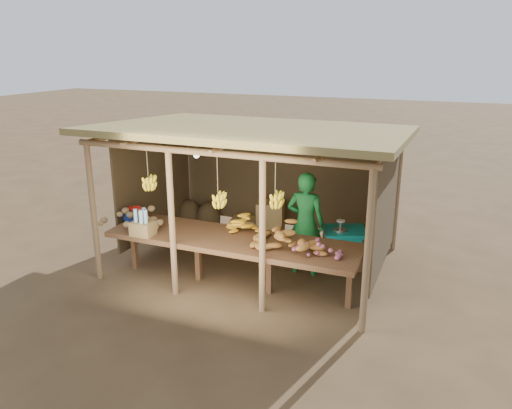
% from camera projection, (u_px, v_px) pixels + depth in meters
% --- Properties ---
extents(ground, '(60.00, 60.00, 0.00)m').
position_uv_depth(ground, '(256.00, 263.00, 8.59)').
color(ground, brown).
rests_on(ground, ground).
extents(stall_structure, '(4.70, 3.50, 2.43)m').
position_uv_depth(stall_structure, '(255.00, 153.00, 8.01)').
color(stall_structure, '#8F6D4A').
rests_on(stall_structure, ground).
extents(counter, '(3.90, 1.05, 0.80)m').
position_uv_depth(counter, '(232.00, 242.00, 7.53)').
color(counter, brown).
rests_on(counter, ground).
extents(potato_heap, '(1.08, 0.71, 0.37)m').
position_uv_depth(potato_heap, '(131.00, 216.00, 7.91)').
color(potato_heap, olive).
rests_on(potato_heap, counter).
extents(sweet_potato_heap, '(1.12, 0.77, 0.36)m').
position_uv_depth(sweet_potato_heap, '(288.00, 235.00, 7.10)').
color(sweet_potato_heap, '#B0712D').
rests_on(sweet_potato_heap, counter).
extents(onion_heap, '(0.80, 0.64, 0.35)m').
position_uv_depth(onion_heap, '(317.00, 242.00, 6.88)').
color(onion_heap, '#B1566C').
rests_on(onion_heap, counter).
extents(banana_pile, '(0.66, 0.48, 0.35)m').
position_uv_depth(banana_pile, '(247.00, 221.00, 7.72)').
color(banana_pile, yellow).
rests_on(banana_pile, counter).
extents(tomato_basin, '(0.39, 0.39, 0.20)m').
position_uv_depth(tomato_basin, '(134.00, 214.00, 8.34)').
color(tomato_basin, navy).
rests_on(tomato_basin, counter).
extents(bottle_box, '(0.34, 0.27, 0.42)m').
position_uv_depth(bottle_box, '(143.00, 225.00, 7.57)').
color(bottle_box, olive).
rests_on(bottle_box, counter).
extents(vendor, '(0.62, 0.41, 1.70)m').
position_uv_depth(vendor, '(305.00, 223.00, 7.98)').
color(vendor, '#17692B').
rests_on(vendor, ground).
extents(tarp_crate, '(0.89, 0.84, 0.85)m').
position_uv_depth(tarp_crate, '(343.00, 247.00, 8.36)').
color(tarp_crate, brown).
rests_on(tarp_crate, ground).
extents(carton_stack, '(1.08, 0.47, 0.78)m').
position_uv_depth(carton_stack, '(261.00, 224.00, 9.45)').
color(carton_stack, olive).
rests_on(carton_stack, ground).
extents(burlap_sacks, '(0.94, 0.49, 0.66)m').
position_uv_depth(burlap_sacks, '(199.00, 214.00, 10.19)').
color(burlap_sacks, '#4D3B23').
rests_on(burlap_sacks, ground).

